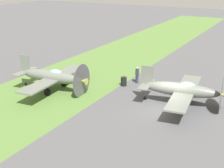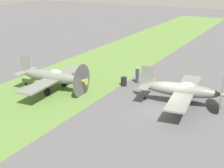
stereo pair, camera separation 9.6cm
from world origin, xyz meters
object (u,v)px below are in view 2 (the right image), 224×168
(airplane_lead, at_px, (182,90))
(ground_crew_mechanic, at_px, (137,75))
(airplane_wingman, at_px, (52,76))
(fuel_drum, at_px, (124,81))

(airplane_lead, relative_size, ground_crew_mechanic, 5.43)
(airplane_lead, height_order, airplane_wingman, airplane_wingman)
(fuel_drum, bearing_deg, airplane_wingman, -50.57)
(airplane_wingman, bearing_deg, fuel_drum, 125.36)
(airplane_lead, relative_size, fuel_drum, 10.44)
(airplane_wingman, xyz_separation_m, ground_crew_mechanic, (-5.89, 6.28, -0.50))
(airplane_wingman, height_order, fuel_drum, airplane_wingman)
(airplane_wingman, bearing_deg, ground_crew_mechanic, 129.10)
(airplane_wingman, xyz_separation_m, fuel_drum, (-4.47, 5.44, -0.96))
(airplane_wingman, distance_m, fuel_drum, 7.11)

